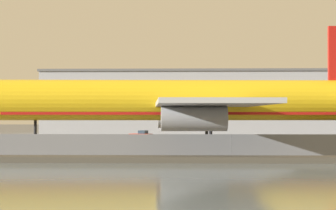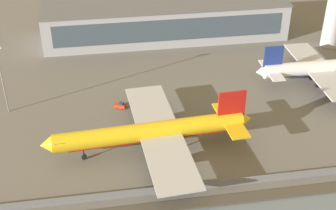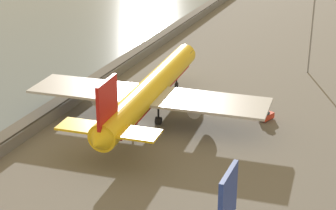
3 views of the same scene
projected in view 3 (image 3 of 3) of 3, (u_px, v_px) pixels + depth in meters
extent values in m
plane|color=#66635E|center=(139.00, 125.00, 106.72)|extent=(500.00, 500.00, 0.00)
cube|color=#474238|center=(47.00, 109.00, 113.49)|extent=(320.00, 3.00, 0.50)
cube|color=slate|center=(66.00, 108.00, 111.66)|extent=(280.00, 0.08, 2.24)
cylinder|color=slate|center=(211.00, 9.00, 196.43)|extent=(0.10, 0.10, 2.24)
cylinder|color=slate|center=(66.00, 108.00, 111.66)|extent=(0.10, 0.10, 2.24)
cylinder|color=yellow|center=(152.00, 88.00, 108.58)|extent=(48.23, 7.69, 4.73)
cone|color=yellow|center=(187.00, 53.00, 130.96)|extent=(3.34, 4.67, 4.49)
cone|color=yellow|center=(98.00, 143.00, 86.20)|extent=(3.33, 4.44, 4.25)
cube|color=#232D3D|center=(183.00, 54.00, 127.89)|extent=(2.84, 4.17, 1.42)
cube|color=red|center=(152.00, 95.00, 109.06)|extent=(40.98, 6.30, 0.85)
cube|color=#B7BABF|center=(92.00, 89.00, 109.91)|extent=(11.97, 23.66, 0.47)
cube|color=#B7BABF|center=(206.00, 102.00, 103.45)|extent=(11.97, 23.66, 0.47)
cylinder|color=#B7BABF|center=(104.00, 95.00, 111.24)|extent=(6.87, 3.01, 2.60)
cylinder|color=#B7BABF|center=(199.00, 106.00, 105.81)|extent=(6.87, 3.01, 2.60)
cube|color=red|center=(107.00, 104.00, 88.13)|extent=(7.23, 1.01, 8.03)
cube|color=yellow|center=(84.00, 126.00, 90.95)|extent=(5.32, 8.73, 0.38)
cube|color=yellow|center=(133.00, 133.00, 88.58)|extent=(5.32, 8.73, 0.38)
cylinder|color=black|center=(177.00, 79.00, 124.84)|extent=(0.33, 0.33, 2.76)
cylinder|color=black|center=(177.00, 85.00, 125.36)|extent=(1.35, 0.60, 1.32)
cylinder|color=black|center=(134.00, 111.00, 107.70)|extent=(0.38, 0.38, 2.76)
cylinder|color=black|center=(134.00, 118.00, 108.22)|extent=(1.58, 1.16, 1.52)
cylinder|color=black|center=(158.00, 114.00, 106.31)|extent=(0.38, 0.38, 2.76)
cylinder|color=black|center=(158.00, 121.00, 106.83)|extent=(1.58, 1.16, 1.52)
cube|color=navy|center=(228.00, 202.00, 62.35)|extent=(5.97, 0.61, 7.69)
cube|color=red|center=(266.00, 116.00, 108.61)|extent=(3.57, 2.69, 1.11)
cube|color=#283847|center=(266.00, 113.00, 108.04)|extent=(1.52, 1.61, 0.50)
cylinder|color=black|center=(266.00, 121.00, 107.66)|extent=(0.73, 0.47, 0.70)
cylinder|color=black|center=(260.00, 119.00, 108.52)|extent=(0.73, 0.47, 0.70)
cylinder|color=black|center=(272.00, 118.00, 108.99)|extent=(0.73, 0.47, 0.70)
cylinder|color=black|center=(266.00, 116.00, 109.86)|extent=(0.73, 0.47, 0.70)
cylinder|color=gray|center=(312.00, 31.00, 131.61)|extent=(0.36, 0.36, 20.56)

